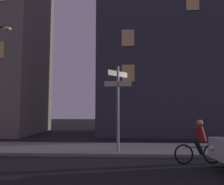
{
  "coord_description": "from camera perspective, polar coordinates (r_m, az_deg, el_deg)",
  "views": [
    {
      "loc": [
        -0.28,
        -2.82,
        1.98
      ],
      "look_at": [
        -0.72,
        6.24,
        2.75
      ],
      "focal_mm": 32.49,
      "sensor_mm": 36.0,
      "label": 1
    }
  ],
  "objects": [
    {
      "name": "sidewalk_kerb",
      "position": [
        10.25,
        4.44,
        -15.59
      ],
      "size": [
        40.0,
        2.91,
        0.14
      ],
      "primitive_type": "cube",
      "color": "gray",
      "rests_on": "ground_plane"
    },
    {
      "name": "signpost",
      "position": [
        9.17,
        1.68,
        -2.38
      ],
      "size": [
        1.24,
        0.87,
        3.83
      ],
      "color": "gray",
      "rests_on": "sidewalk_kerb"
    },
    {
      "name": "cyclist",
      "position": [
        8.35,
        23.34,
        -12.97
      ],
      "size": [
        1.81,
        0.37,
        1.61
      ],
      "color": "black",
      "rests_on": "ground_plane"
    },
    {
      "name": "building_right_block",
      "position": [
        19.34,
        18.71,
        17.22
      ],
      "size": [
        13.93,
        6.11,
        18.34
      ],
      "color": "#383842",
      "rests_on": "ground_plane"
    }
  ]
}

